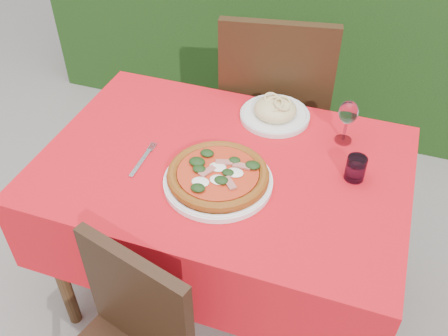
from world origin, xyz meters
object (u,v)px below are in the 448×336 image
(chair_far, at_px, (275,104))
(wine_glass, at_px, (348,114))
(water_glass, at_px, (355,169))
(fork, at_px, (140,163))
(pizza_plate, at_px, (218,177))
(pasta_plate, at_px, (275,112))

(chair_far, relative_size, wine_glass, 6.20)
(chair_far, xyz_separation_m, water_glass, (0.41, -0.56, 0.19))
(chair_far, relative_size, water_glass, 12.13)
(wine_glass, height_order, fork, wine_glass)
(pizza_plate, bearing_deg, chair_far, 89.47)
(pizza_plate, relative_size, water_glass, 4.27)
(pasta_plate, relative_size, water_glass, 3.11)
(fork, bearing_deg, water_glass, 12.53)
(pasta_plate, bearing_deg, pizza_plate, -100.52)
(chair_far, xyz_separation_m, wine_glass, (0.34, -0.37, 0.27))
(water_glass, relative_size, wine_glass, 0.51)
(chair_far, height_order, pasta_plate, chair_far)
(chair_far, bearing_deg, pizza_plate, 79.41)
(chair_far, relative_size, pizza_plate, 2.84)
(pasta_plate, height_order, fork, pasta_plate)
(wine_glass, xyz_separation_m, fork, (-0.64, -0.36, -0.11))
(pizza_plate, distance_m, wine_glass, 0.51)
(water_glass, bearing_deg, fork, -166.54)
(chair_far, height_order, pizza_plate, chair_far)
(pasta_plate, bearing_deg, chair_far, 102.86)
(pizza_plate, relative_size, wine_glass, 2.18)
(pizza_plate, distance_m, water_glass, 0.45)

